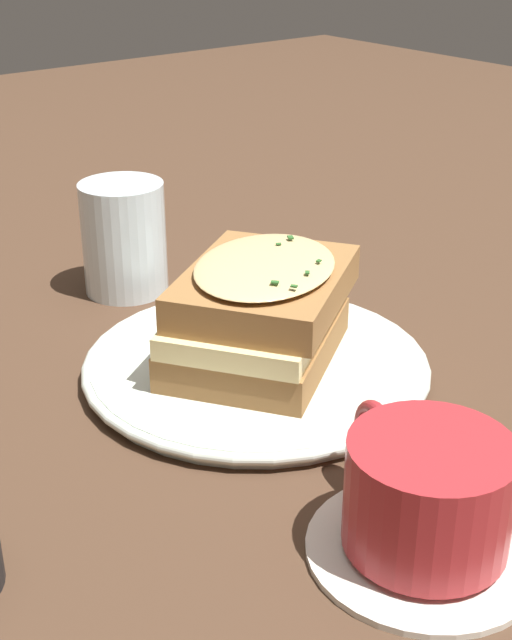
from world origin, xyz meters
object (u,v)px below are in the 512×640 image
object	(u,v)px
dinner_plate	(256,365)
teacup_with_saucer	(426,502)
sandwich	(260,311)
water_glass	(124,238)

from	to	relation	value
dinner_plate	teacup_with_saucer	size ratio (longest dim) A/B	1.81
dinner_plate	sandwich	xyz separation A→B (m)	(0.00, 0.00, 0.04)
water_glass	teacup_with_saucer	bearing A→B (deg)	-8.26
sandwich	teacup_with_saucer	world-z (taller)	sandwich
dinner_plate	water_glass	bearing A→B (deg)	178.09
teacup_with_saucer	sandwich	bearing A→B (deg)	2.00
teacup_with_saucer	dinner_plate	bearing A→B (deg)	2.86
teacup_with_saucer	water_glass	size ratio (longest dim) A/B	1.43
sandwich	water_glass	distance (m)	0.19
dinner_plate	water_glass	xyz separation A→B (m)	(-0.19, 0.01, 0.04)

